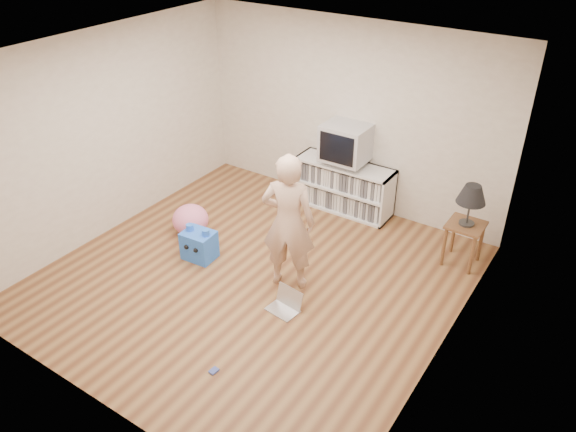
% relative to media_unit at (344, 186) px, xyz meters
% --- Properties ---
extents(ground, '(4.50, 4.50, 0.00)m').
position_rel_media_unit_xyz_m(ground, '(-0.09, -2.04, -0.35)').
color(ground, brown).
rests_on(ground, ground).
extents(walls, '(4.52, 4.52, 2.60)m').
position_rel_media_unit_xyz_m(walls, '(-0.09, -2.04, 0.95)').
color(walls, beige).
rests_on(walls, ground).
extents(ceiling, '(4.50, 4.50, 0.01)m').
position_rel_media_unit_xyz_m(ceiling, '(-0.09, -2.04, 2.25)').
color(ceiling, white).
rests_on(ceiling, walls).
extents(media_unit, '(1.40, 0.45, 0.70)m').
position_rel_media_unit_xyz_m(media_unit, '(0.00, 0.00, 0.00)').
color(media_unit, white).
rests_on(media_unit, ground).
extents(dvd_deck, '(0.45, 0.35, 0.07)m').
position_rel_media_unit_xyz_m(dvd_deck, '(-0.00, -0.02, 0.39)').
color(dvd_deck, gray).
rests_on(dvd_deck, media_unit).
extents(crt_tv, '(0.60, 0.53, 0.50)m').
position_rel_media_unit_xyz_m(crt_tv, '(-0.00, -0.02, 0.67)').
color(crt_tv, '#B4B4BA').
rests_on(crt_tv, dvd_deck).
extents(side_table, '(0.42, 0.42, 0.55)m').
position_rel_media_unit_xyz_m(side_table, '(1.84, -0.39, 0.07)').
color(side_table, brown).
rests_on(side_table, ground).
extents(table_lamp, '(0.34, 0.34, 0.52)m').
position_rel_media_unit_xyz_m(table_lamp, '(1.84, -0.39, 0.59)').
color(table_lamp, '#333333').
rests_on(table_lamp, side_table).
extents(person, '(0.70, 0.58, 1.64)m').
position_rel_media_unit_xyz_m(person, '(0.31, -1.88, 0.47)').
color(person, beige).
rests_on(person, ground).
extents(laptop, '(0.37, 0.31, 0.23)m').
position_rel_media_unit_xyz_m(laptop, '(0.54, -2.29, -0.29)').
color(laptop, silver).
rests_on(laptop, ground).
extents(playing_cards, '(0.07, 0.10, 0.02)m').
position_rel_media_unit_xyz_m(playing_cards, '(0.48, -3.44, -0.34)').
color(playing_cards, '#4455B5').
rests_on(playing_cards, ground).
extents(plush_blue, '(0.40, 0.36, 0.44)m').
position_rel_media_unit_xyz_m(plush_blue, '(-0.89, -2.07, -0.16)').
color(plush_blue, '#266AFE').
rests_on(plush_blue, ground).
extents(plush_pink, '(0.62, 0.62, 0.40)m').
position_rel_media_unit_xyz_m(plush_pink, '(-1.36, -1.70, -0.15)').
color(plush_pink, pink).
rests_on(plush_pink, ground).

